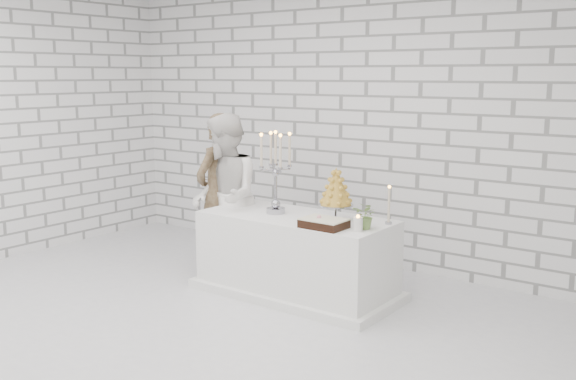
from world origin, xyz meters
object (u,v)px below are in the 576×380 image
object	(u,v)px
cake_table	(296,255)
groom	(219,194)
candelabra	(276,172)
bride	(225,197)
croquembouche	(336,194)

from	to	relation	value
cake_table	groom	size ratio (longest dim) A/B	1.09
groom	candelabra	bearing A→B (deg)	78.42
bride	cake_table	bearing A→B (deg)	40.98
candelabra	croquembouche	size ratio (longest dim) A/B	1.61
groom	bride	distance (m)	0.23
croquembouche	cake_table	bearing A→B (deg)	-174.20
cake_table	croquembouche	world-z (taller)	croquembouche
bride	croquembouche	size ratio (longest dim) A/B	3.45
croquembouche	candelabra	bearing A→B (deg)	-175.17
cake_table	groom	bearing A→B (deg)	174.07
cake_table	bride	distance (m)	0.98
bride	groom	bearing A→B (deg)	-171.38
cake_table	bride	size ratio (longest dim) A/B	1.08
bride	candelabra	world-z (taller)	bride
cake_table	candelabra	bearing A→B (deg)	-176.88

